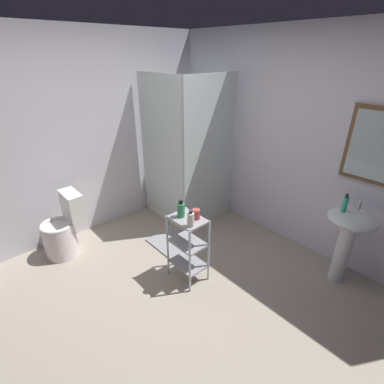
{
  "coord_description": "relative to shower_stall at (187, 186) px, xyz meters",
  "views": [
    {
      "loc": [
        1.65,
        -1.22,
        2.21
      ],
      "look_at": [
        -0.43,
        0.63,
        0.85
      ],
      "focal_mm": 26.73,
      "sensor_mm": 36.0,
      "label": 1
    }
  ],
  "objects": [
    {
      "name": "pedestal_sink",
      "position": [
        2.12,
        0.29,
        0.12
      ],
      "size": [
        0.46,
        0.37,
        0.81
      ],
      "color": "white",
      "rests_on": "ground_plane"
    },
    {
      "name": "sink_faucet",
      "position": [
        2.12,
        0.41,
        0.4
      ],
      "size": [
        0.03,
        0.03,
        0.1
      ],
      "primitive_type": "cylinder",
      "color": "silver",
      "rests_on": "pedestal_sink"
    },
    {
      "name": "shower_stall",
      "position": [
        0.0,
        0.0,
        0.0
      ],
      "size": [
        0.92,
        0.92,
        2.0
      ],
      "color": "white",
      "rests_on": "ground_plane"
    },
    {
      "name": "body_wash_bottle_green",
      "position": [
        0.96,
        -0.9,
        0.36
      ],
      "size": [
        0.08,
        0.08,
        0.18
      ],
      "color": "#38995B",
      "rests_on": "storage_cart"
    },
    {
      "name": "rinse_cup",
      "position": [
        1.09,
        -0.82,
        0.33
      ],
      "size": [
        0.08,
        0.08,
        0.1
      ],
      "primitive_type": "cylinder",
      "color": "#B24742",
      "rests_on": "storage_cart"
    },
    {
      "name": "hand_soap_bottle",
      "position": [
        2.03,
        0.28,
        0.43
      ],
      "size": [
        0.05,
        0.05,
        0.19
      ],
      "color": "#2DBC99",
      "rests_on": "pedestal_sink"
    },
    {
      "name": "ground_plane",
      "position": [
        1.21,
        -1.23,
        -0.47
      ],
      "size": [
        4.2,
        4.2,
        0.02
      ],
      "primitive_type": "cube",
      "color": "#A39685"
    },
    {
      "name": "wall_back",
      "position": [
        1.22,
        0.62,
        0.79
      ],
      "size": [
        4.2,
        0.14,
        2.5
      ],
      "color": "silver",
      "rests_on": "ground_plane"
    },
    {
      "name": "toilet",
      "position": [
        -0.27,
        -1.7,
        -0.15
      ],
      "size": [
        0.37,
        0.49,
        0.76
      ],
      "color": "white",
      "rests_on": "ground_plane"
    },
    {
      "name": "lotion_bottle_white",
      "position": [
        1.15,
        -0.95,
        0.35
      ],
      "size": [
        0.07,
        0.07,
        0.17
      ],
      "color": "white",
      "rests_on": "storage_cart"
    },
    {
      "name": "storage_cart",
      "position": [
        1.03,
        -0.88,
        -0.03
      ],
      "size": [
        0.38,
        0.28,
        0.74
      ],
      "color": "silver",
      "rests_on": "ground_plane"
    },
    {
      "name": "bath_mat",
      "position": [
        0.46,
        -0.66,
        -0.45
      ],
      "size": [
        0.6,
        0.4,
        0.02
      ],
      "primitive_type": "cube",
      "color": "gray",
      "rests_on": "ground_plane"
    },
    {
      "name": "wall_left",
      "position": [
        -0.64,
        -1.23,
        0.79
      ],
      "size": [
        0.1,
        4.2,
        2.5
      ],
      "primitive_type": "cube",
      "color": "silver",
      "rests_on": "ground_plane"
    }
  ]
}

